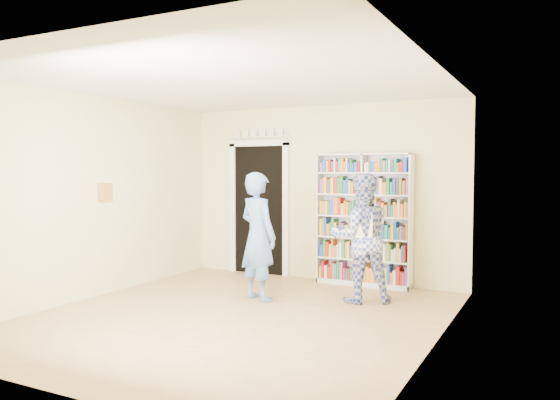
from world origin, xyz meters
name	(u,v)px	position (x,y,z in m)	size (l,w,h in m)	color
floor	(237,317)	(0.00, 0.00, 0.00)	(5.00, 5.00, 0.00)	#9F734C
ceiling	(236,82)	(0.00, 0.00, 2.70)	(5.00, 5.00, 0.00)	white
wall_back	(321,193)	(0.00, 2.50, 1.35)	(4.50, 4.50, 0.00)	#F4E9A8
wall_left	(93,197)	(-2.25, 0.00, 1.35)	(5.00, 5.00, 0.00)	#F4E9A8
wall_right	(436,206)	(2.25, 0.00, 1.35)	(5.00, 5.00, 0.00)	#F4E9A8
bookshelf	(364,219)	(0.74, 2.34, 0.98)	(1.42, 0.27, 1.95)	white
doorway	(259,202)	(-1.10, 2.48, 1.18)	(1.10, 0.08, 2.43)	black
wall_art	(105,192)	(-2.23, 0.20, 1.40)	(0.03, 0.25, 0.25)	brown
man_blue	(258,236)	(-0.19, 0.84, 0.84)	(0.61, 0.40, 1.68)	#5179B6
man_plaid	(361,238)	(1.04, 1.36, 0.83)	(0.81, 0.63, 1.66)	#333F9C
paper_sheet	(364,226)	(1.14, 1.15, 1.00)	(0.21, 0.01, 0.30)	white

